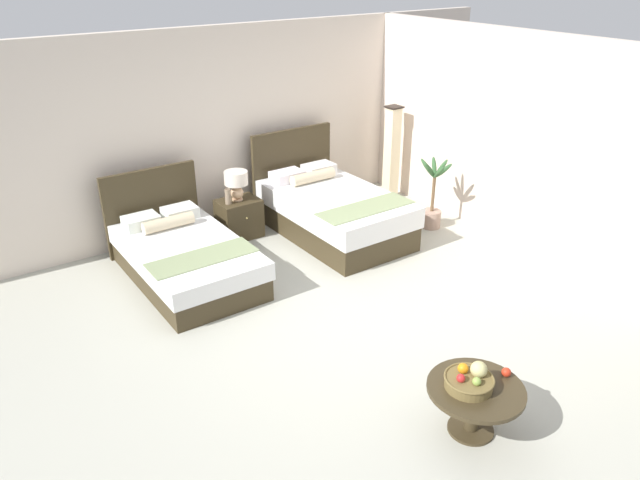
# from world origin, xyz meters

# --- Properties ---
(ground_plane) EXTENTS (9.51, 9.87, 0.02)m
(ground_plane) POSITION_xyz_m (0.00, 0.00, -0.01)
(ground_plane) COLOR #B1B0A1
(wall_back) EXTENTS (9.51, 0.12, 2.67)m
(wall_back) POSITION_xyz_m (0.00, 3.14, 1.34)
(wall_back) COLOR beige
(wall_back) RESTS_ON ground
(wall_side_right) EXTENTS (0.12, 5.47, 2.67)m
(wall_side_right) POSITION_xyz_m (2.96, 0.40, 1.34)
(wall_side_right) COLOR beige
(wall_side_right) RESTS_ON ground
(bed_near_window) EXTENTS (1.22, 2.06, 1.08)m
(bed_near_window) POSITION_xyz_m (-1.07, 1.91, 0.27)
(bed_near_window) COLOR #3A2F1C
(bed_near_window) RESTS_ON ground
(bed_near_corner) EXTENTS (1.30, 2.14, 1.24)m
(bed_near_corner) POSITION_xyz_m (1.07, 1.89, 0.34)
(bed_near_corner) COLOR #3A2F1C
(bed_near_corner) RESTS_ON ground
(nightstand) EXTENTS (0.55, 0.44, 0.53)m
(nightstand) POSITION_xyz_m (-0.01, 2.53, 0.26)
(nightstand) COLOR #3A2F1C
(nightstand) RESTS_ON ground
(table_lamp) EXTENTS (0.31, 0.31, 0.39)m
(table_lamp) POSITION_xyz_m (-0.01, 2.55, 0.78)
(table_lamp) COLOR #D5AA81
(table_lamp) RESTS_ON nightstand
(vase) EXTENTS (0.08, 0.08, 0.20)m
(vase) POSITION_xyz_m (-0.17, 2.49, 0.63)
(vase) COLOR gray
(vase) RESTS_ON nightstand
(coffee_table) EXTENTS (0.77, 0.77, 0.44)m
(coffee_table) POSITION_xyz_m (-0.25, -1.82, 0.33)
(coffee_table) COLOR #3A2F1C
(coffee_table) RESTS_ON ground
(fruit_bowl) EXTENTS (0.39, 0.39, 0.21)m
(fruit_bowl) POSITION_xyz_m (-0.29, -1.78, 0.50)
(fruit_bowl) COLOR brown
(fruit_bowl) RESTS_ON coffee_table
(loose_apple) EXTENTS (0.08, 0.08, 0.08)m
(loose_apple) POSITION_xyz_m (0.05, -1.86, 0.47)
(loose_apple) COLOR red
(loose_apple) RESTS_ON coffee_table
(floor_lamp_corner) EXTENTS (0.22, 0.22, 1.45)m
(floor_lamp_corner) POSITION_xyz_m (2.60, 2.44, 0.72)
(floor_lamp_corner) COLOR black
(floor_lamp_corner) RESTS_ON ground
(potted_palm) EXTENTS (0.51, 0.47, 1.00)m
(potted_palm) POSITION_xyz_m (2.33, 1.25, 0.34)
(potted_palm) COLOR tan
(potted_palm) RESTS_ON ground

